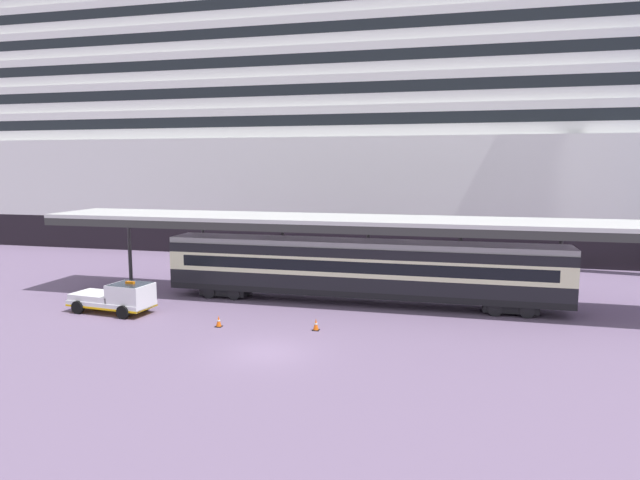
{
  "coord_description": "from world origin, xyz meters",
  "views": [
    {
      "loc": [
        8.81,
        -24.57,
        8.92
      ],
      "look_at": [
        0.81,
        7.38,
        4.5
      ],
      "focal_mm": 31.56,
      "sensor_mm": 36.0,
      "label": 1
    }
  ],
  "objects_px": {
    "train_carriage": "(361,268)",
    "traffic_cone_mid": "(316,325)",
    "service_truck": "(118,297)",
    "traffic_cone_near": "(219,321)",
    "cruise_ship": "(321,122)",
    "quay_bollard": "(125,304)"
  },
  "relations": [
    {
      "from": "train_carriage",
      "to": "traffic_cone_mid",
      "type": "bearing_deg",
      "value": -101.32
    },
    {
      "from": "service_truck",
      "to": "traffic_cone_near",
      "type": "height_order",
      "value": "service_truck"
    },
    {
      "from": "cruise_ship",
      "to": "service_truck",
      "type": "bearing_deg",
      "value": -94.74
    },
    {
      "from": "service_truck",
      "to": "cruise_ship",
      "type": "bearing_deg",
      "value": 85.26
    },
    {
      "from": "traffic_cone_near",
      "to": "quay_bollard",
      "type": "bearing_deg",
      "value": 167.33
    },
    {
      "from": "traffic_cone_mid",
      "to": "service_truck",
      "type": "bearing_deg",
      "value": 177.3
    },
    {
      "from": "train_carriage",
      "to": "traffic_cone_mid",
      "type": "distance_m",
      "value": 6.9
    },
    {
      "from": "cruise_ship",
      "to": "traffic_cone_near",
      "type": "height_order",
      "value": "cruise_ship"
    },
    {
      "from": "service_truck",
      "to": "quay_bollard",
      "type": "height_order",
      "value": "service_truck"
    },
    {
      "from": "service_truck",
      "to": "traffic_cone_near",
      "type": "distance_m",
      "value": 7.24
    },
    {
      "from": "service_truck",
      "to": "quay_bollard",
      "type": "distance_m",
      "value": 0.61
    },
    {
      "from": "quay_bollard",
      "to": "traffic_cone_near",
      "type": "bearing_deg",
      "value": -12.67
    },
    {
      "from": "traffic_cone_near",
      "to": "quay_bollard",
      "type": "relative_size",
      "value": 0.65
    },
    {
      "from": "train_carriage",
      "to": "traffic_cone_near",
      "type": "height_order",
      "value": "train_carriage"
    },
    {
      "from": "cruise_ship",
      "to": "service_truck",
      "type": "xyz_separation_m",
      "value": [
        -3.15,
        -38.01,
        -13.1
      ]
    },
    {
      "from": "cruise_ship",
      "to": "quay_bollard",
      "type": "relative_size",
      "value": 182.25
    },
    {
      "from": "train_carriage",
      "to": "service_truck",
      "type": "height_order",
      "value": "train_carriage"
    },
    {
      "from": "traffic_cone_near",
      "to": "service_truck",
      "type": "bearing_deg",
      "value": 170.04
    },
    {
      "from": "cruise_ship",
      "to": "traffic_cone_near",
      "type": "bearing_deg",
      "value": -84.26
    },
    {
      "from": "train_carriage",
      "to": "service_truck",
      "type": "distance_m",
      "value": 15.06
    },
    {
      "from": "quay_bollard",
      "to": "service_truck",
      "type": "bearing_deg",
      "value": -128.64
    },
    {
      "from": "traffic_cone_near",
      "to": "traffic_cone_mid",
      "type": "height_order",
      "value": "traffic_cone_mid"
    }
  ]
}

